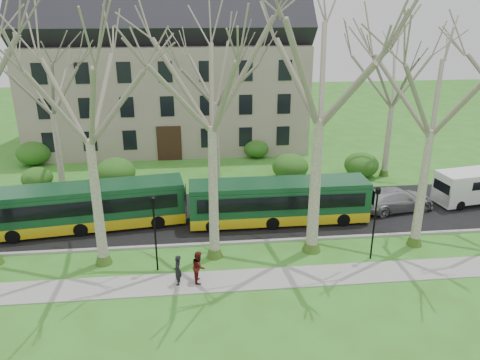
{
  "coord_description": "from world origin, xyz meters",
  "views": [
    {
      "loc": [
        -3.81,
        -23.39,
        13.72
      ],
      "look_at": [
        -1.07,
        3.0,
        3.54
      ],
      "focal_mm": 35.0,
      "sensor_mm": 36.0,
      "label": 1
    }
  ],
  "objects_px": {
    "pedestrian_a": "(178,270)",
    "pedestrian_b": "(199,267)",
    "bus_lead": "(90,206)",
    "sedan": "(396,199)",
    "bus_follow": "(279,201)",
    "van_a": "(474,187)"
  },
  "relations": [
    {
      "from": "bus_lead",
      "to": "van_a",
      "type": "distance_m",
      "value": 26.64
    },
    {
      "from": "pedestrian_b",
      "to": "bus_follow",
      "type": "bearing_deg",
      "value": -40.13
    },
    {
      "from": "van_a",
      "to": "pedestrian_a",
      "type": "height_order",
      "value": "van_a"
    },
    {
      "from": "pedestrian_a",
      "to": "pedestrian_b",
      "type": "height_order",
      "value": "pedestrian_b"
    },
    {
      "from": "bus_follow",
      "to": "sedan",
      "type": "xyz_separation_m",
      "value": [
        8.49,
        1.01,
        -0.67
      ]
    },
    {
      "from": "bus_lead",
      "to": "pedestrian_b",
      "type": "distance_m",
      "value": 9.7
    },
    {
      "from": "bus_lead",
      "to": "pedestrian_a",
      "type": "height_order",
      "value": "bus_lead"
    },
    {
      "from": "van_a",
      "to": "bus_follow",
      "type": "bearing_deg",
      "value": 177.1
    },
    {
      "from": "bus_follow",
      "to": "van_a",
      "type": "height_order",
      "value": "bus_follow"
    },
    {
      "from": "bus_lead",
      "to": "pedestrian_a",
      "type": "bearing_deg",
      "value": -58.64
    },
    {
      "from": "bus_follow",
      "to": "bus_lead",
      "type": "bearing_deg",
      "value": 177.88
    },
    {
      "from": "pedestrian_a",
      "to": "pedestrian_b",
      "type": "xyz_separation_m",
      "value": [
        1.08,
        0.14,
        0.05
      ]
    },
    {
      "from": "bus_follow",
      "to": "sedan",
      "type": "relative_size",
      "value": 2.17
    },
    {
      "from": "bus_follow",
      "to": "van_a",
      "type": "distance_m",
      "value": 14.61
    },
    {
      "from": "bus_follow",
      "to": "pedestrian_a",
      "type": "xyz_separation_m",
      "value": [
        -6.45,
        -6.7,
        -0.64
      ]
    },
    {
      "from": "bus_lead",
      "to": "van_a",
      "type": "height_order",
      "value": "bus_lead"
    },
    {
      "from": "bus_lead",
      "to": "pedestrian_a",
      "type": "distance_m",
      "value": 9.1
    },
    {
      "from": "bus_lead",
      "to": "sedan",
      "type": "relative_size",
      "value": 2.21
    },
    {
      "from": "van_a",
      "to": "pedestrian_b",
      "type": "relative_size",
      "value": 3.22
    },
    {
      "from": "pedestrian_b",
      "to": "pedestrian_a",
      "type": "bearing_deg",
      "value": 96.45
    },
    {
      "from": "pedestrian_b",
      "to": "bus_lead",
      "type": "bearing_deg",
      "value": 43.17
    },
    {
      "from": "bus_follow",
      "to": "pedestrian_a",
      "type": "height_order",
      "value": "bus_follow"
    }
  ]
}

